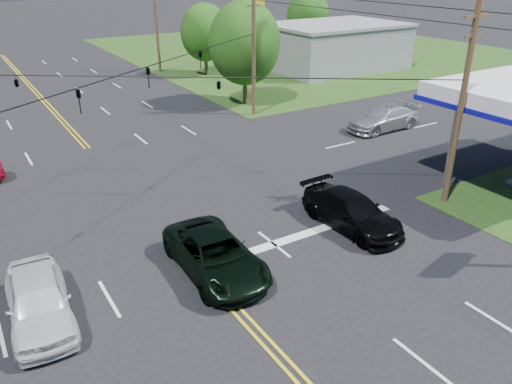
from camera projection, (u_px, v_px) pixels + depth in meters
ground at (130, 194)px, 25.42m from camera, size 280.00×280.00×0.00m
grass_ne at (303, 49)px, 66.79m from camera, size 46.00×48.00×0.03m
stop_bar at (303, 235)px, 21.66m from camera, size 10.00×0.50×0.02m
retail_ne at (333, 47)px, 54.24m from camera, size 14.00×10.00×4.40m
pole_se at (461, 104)px, 22.65m from camera, size 1.60×0.28×9.50m
pole_ne at (254, 49)px, 36.49m from camera, size 1.60×0.28×9.50m
pole_right_far at (156, 21)px, 50.99m from camera, size 1.60×0.28×10.00m
span_wire_signals at (116, 76)px, 22.88m from camera, size 26.00×18.00×1.13m
power_lines at (123, 21)px, 20.24m from camera, size 26.04×100.00×0.64m
tree_right_a at (244, 43)px, 39.29m from camera, size 5.70×5.70×8.18m
tree_right_b at (205, 32)px, 49.99m from camera, size 4.94×4.94×7.09m
tree_far_r at (308, 15)px, 62.85m from camera, size 5.32×5.32×7.63m
pickup_dkgreen at (215, 255)px, 18.80m from camera, size 2.73×5.56×1.52m
suv_black at (352, 211)px, 22.06m from camera, size 2.32×5.31×1.52m
pickup_white at (38, 301)px, 16.18m from camera, size 2.27×4.92×1.63m
sedan_far at (383, 118)px, 34.80m from camera, size 5.69×2.39×1.64m
polesign_ne at (254, 20)px, 40.57m from camera, size 2.22×0.86×8.16m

